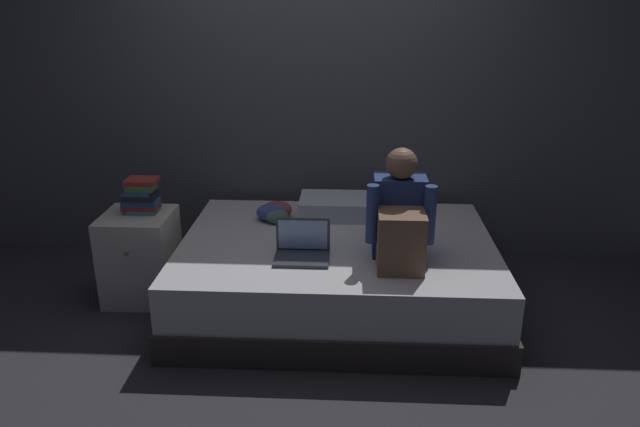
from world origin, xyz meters
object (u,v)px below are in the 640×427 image
nightstand (141,256)px  clothes_pile (275,212)px  pillow (340,206)px  laptop (302,249)px  bed (337,273)px  person_sitting (400,220)px  book_stack (141,196)px

nightstand → clothes_pile: bearing=18.9°
pillow → clothes_pile: bearing=-166.4°
laptop → clothes_pile: laptop is taller
bed → clothes_pile: 0.63m
person_sitting → book_stack: (-1.63, 0.37, -0.01)m
pillow → clothes_pile: 0.46m
nightstand → book_stack: 0.41m
clothes_pile → nightstand: bearing=-161.1°
bed → book_stack: size_ratio=8.67×
pillow → laptop: bearing=-105.8°
pillow → book_stack: book_stack is taller
book_stack → clothes_pile: (0.83, 0.25, -0.18)m
nightstand → book_stack: bearing=51.6°
book_stack → nightstand: bearing=-128.4°
nightstand → pillow: (1.31, 0.40, 0.23)m
person_sitting → pillow: person_sitting is taller
pillow → clothes_pile: (-0.45, -0.11, -0.01)m
clothes_pile → person_sitting: bearing=-37.7°
person_sitting → pillow: size_ratio=1.17×
laptop → pillow: 0.75m
bed → person_sitting: size_ratio=3.05×
bed → book_stack: bearing=176.0°
person_sitting → book_stack: size_ratio=2.84×
nightstand → person_sitting: bearing=-11.1°
bed → person_sitting: bearing=-37.4°
book_stack → clothes_pile: bearing=17.0°
bed → pillow: 0.54m
bed → nightstand: bearing=177.9°
book_stack → clothes_pile: 0.88m
bed → pillow: pillow is taller
pillow → nightstand: bearing=-162.9°
book_stack → bed: bearing=-4.0°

